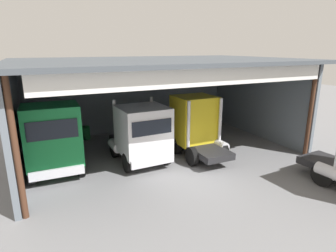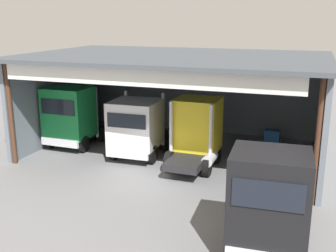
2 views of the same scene
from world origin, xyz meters
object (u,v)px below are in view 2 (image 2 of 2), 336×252
Objects in this scene: truck_black_left_bay at (268,202)px; truck_yellow_yard_outside at (196,131)px; truck_green_right_bay at (72,116)px; oil_drum at (143,122)px; tool_cart at (272,138)px; truck_white_center_right_bay at (137,127)px.

truck_yellow_yard_outside is at bearing -62.20° from truck_black_left_bay.
truck_black_left_bay is at bearing -58.49° from truck_yellow_yard_outside.
truck_green_right_bay reaches higher than truck_yellow_yard_outside.
truck_yellow_yard_outside reaches higher than oil_drum.
truck_green_right_bay is 4.77× the size of tool_cart.
truck_black_left_bay reaches higher than truck_white_center_right_bay.
truck_green_right_bay reaches higher than truck_white_center_right_bay.
oil_drum is 0.91× the size of tool_cart.
truck_green_right_bay is 1.13× the size of truck_yellow_yard_outside.
truck_black_left_bay is 5.12× the size of oil_drum.
tool_cart is (9.03, -1.13, 0.04)m from oil_drum.
truck_black_left_bay is at bearing -53.25° from oil_drum.
truck_black_left_bay is at bearing 134.20° from truck_white_center_right_bay.
truck_green_right_bay is 12.25m from tool_cart.
truck_green_right_bay is at bearing -114.09° from oil_drum.
truck_yellow_yard_outside is 0.90× the size of truck_black_left_bay.
truck_yellow_yard_outside is 6.10m from tool_cart.
oil_drum is at bearing -56.39° from truck_black_left_bay.
truck_black_left_bay reaches higher than oil_drum.
truck_yellow_yard_outside is 8.71m from truck_black_left_bay.
truck_green_right_bay reaches higher than tool_cart.
truck_green_right_bay reaches higher than oil_drum.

